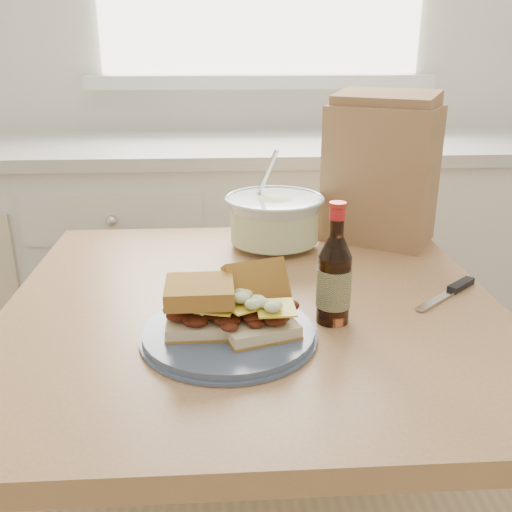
{
  "coord_description": "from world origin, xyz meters",
  "views": [
    {
      "loc": [
        -0.16,
        -0.31,
        1.26
      ],
      "look_at": [
        -0.1,
        0.73,
        0.87
      ],
      "focal_mm": 40.0,
      "sensor_mm": 36.0,
      "label": 1
    }
  ],
  "objects": [
    {
      "name": "sandwich_left",
      "position": [
        -0.2,
        0.55,
        0.85
      ],
      "size": [
        0.11,
        0.1,
        0.08
      ],
      "rotation": [
        0.0,
        0.0,
        0.02
      ],
      "color": "beige",
      "rests_on": "plate"
    },
    {
      "name": "knife",
      "position": [
        0.3,
        0.71,
        0.8
      ],
      "size": [
        0.16,
        0.14,
        0.01
      ],
      "rotation": [
        0.0,
        0.0,
        0.7
      ],
      "color": "silver",
      "rests_on": "dining_table"
    },
    {
      "name": "plate",
      "position": [
        -0.16,
        0.55,
        0.8
      ],
      "size": [
        0.29,
        0.29,
        0.02
      ],
      "primitive_type": "cylinder",
      "color": "#475672",
      "rests_on": "dining_table"
    },
    {
      "name": "dining_table",
      "position": [
        -0.11,
        0.7,
        0.67
      ],
      "size": [
        0.95,
        0.95,
        0.79
      ],
      "rotation": [
        0.0,
        0.0,
        0.0
      ],
      "color": "tan",
      "rests_on": "ground"
    },
    {
      "name": "sandwich_right",
      "position": [
        -0.11,
        0.56,
        0.84
      ],
      "size": [
        0.14,
        0.19,
        0.1
      ],
      "rotation": [
        0.0,
        0.0,
        0.31
      ],
      "color": "beige",
      "rests_on": "plate"
    },
    {
      "name": "coleslaw_bowl",
      "position": [
        -0.04,
        1.01,
        0.85
      ],
      "size": [
        0.24,
        0.24,
        0.24
      ],
      "color": "silver",
      "rests_on": "dining_table"
    },
    {
      "name": "wall_back",
      "position": [
        0.0,
        2.0,
        1.35
      ],
      "size": [
        4.0,
        0.02,
        2.7
      ],
      "primitive_type": "cube",
      "color": "white",
      "rests_on": "ground"
    },
    {
      "name": "beer_bottle",
      "position": [
        0.03,
        0.6,
        0.87
      ],
      "size": [
        0.06,
        0.06,
        0.22
      ],
      "rotation": [
        0.0,
        0.0,
        -0.3
      ],
      "color": "black",
      "rests_on": "dining_table"
    },
    {
      "name": "cabinet_run",
      "position": [
        -0.0,
        1.7,
        0.47
      ],
      "size": [
        2.5,
        0.64,
        0.94
      ],
      "color": "silver",
      "rests_on": "ground"
    },
    {
      "name": "paper_bag",
      "position": [
        0.23,
        1.05,
        0.96
      ],
      "size": [
        0.3,
        0.27,
        0.33
      ],
      "primitive_type": "cube",
      "rotation": [
        0.0,
        0.0,
        -0.55
      ],
      "color": "#99744A",
      "rests_on": "dining_table"
    }
  ]
}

